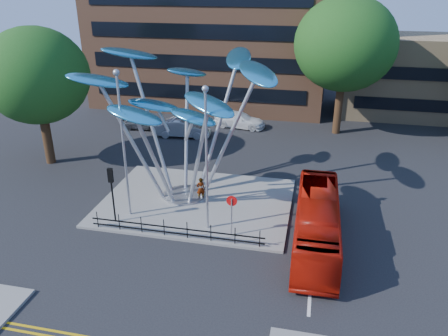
% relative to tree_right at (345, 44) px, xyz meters
% --- Properties ---
extents(ground, '(120.00, 120.00, 0.00)m').
position_rel_tree_right_xyz_m(ground, '(-8.00, -22.00, -8.04)').
color(ground, black).
rests_on(ground, ground).
extents(traffic_island, '(12.00, 9.00, 0.15)m').
position_rel_tree_right_xyz_m(traffic_island, '(-9.00, -16.00, -7.96)').
color(traffic_island, slate).
rests_on(traffic_island, ground).
extents(low_building_near, '(15.00, 8.00, 8.00)m').
position_rel_tree_right_xyz_m(low_building_near, '(8.00, 8.00, -4.04)').
color(low_building_near, tan).
rests_on(low_building_near, ground).
extents(tree_right, '(8.80, 8.80, 12.11)m').
position_rel_tree_right_xyz_m(tree_right, '(0.00, 0.00, 0.00)').
color(tree_right, black).
rests_on(tree_right, ground).
extents(tree_left, '(7.60, 7.60, 10.32)m').
position_rel_tree_right_xyz_m(tree_left, '(-22.00, -12.00, -1.24)').
color(tree_left, black).
rests_on(tree_left, ground).
extents(leaf_sculpture, '(12.72, 9.54, 9.51)m').
position_rel_tree_right_xyz_m(leaf_sculpture, '(-10.07, -15.32, -1.16)').
color(leaf_sculpture, '#9EA0A5').
rests_on(leaf_sculpture, traffic_island).
extents(street_lamp_left, '(0.36, 0.36, 8.80)m').
position_rel_tree_right_xyz_m(street_lamp_left, '(-12.50, -18.50, -2.68)').
color(street_lamp_left, '#9EA0A5').
rests_on(street_lamp_left, traffic_island).
extents(street_lamp_right, '(0.36, 0.36, 8.30)m').
position_rel_tree_right_xyz_m(street_lamp_right, '(-7.50, -19.00, -2.94)').
color(street_lamp_right, '#9EA0A5').
rests_on(street_lamp_right, traffic_island).
extents(traffic_light_island, '(0.28, 0.18, 3.42)m').
position_rel_tree_right_xyz_m(traffic_light_island, '(-13.00, -19.50, -5.42)').
color(traffic_light_island, black).
rests_on(traffic_light_island, traffic_island).
extents(no_entry_sign_island, '(0.60, 0.10, 2.45)m').
position_rel_tree_right_xyz_m(no_entry_sign_island, '(-6.00, -19.48, -6.22)').
color(no_entry_sign_island, '#9EA0A5').
rests_on(no_entry_sign_island, traffic_island).
extents(pedestrian_railing_front, '(10.00, 0.06, 1.00)m').
position_rel_tree_right_xyz_m(pedestrian_railing_front, '(-9.00, -20.30, -7.48)').
color(pedestrian_railing_front, black).
rests_on(pedestrian_railing_front, traffic_island).
extents(red_bus, '(2.31, 9.51, 2.64)m').
position_rel_tree_right_xyz_m(red_bus, '(-1.40, -19.11, -6.72)').
color(red_bus, '#AE1308').
rests_on(red_bus, ground).
extents(pedestrian, '(0.67, 0.60, 1.53)m').
position_rel_tree_right_xyz_m(pedestrian, '(-8.79, -15.73, -7.12)').
color(pedestrian, gray).
rests_on(pedestrian, traffic_island).
extents(parked_car_left, '(4.08, 1.78, 1.37)m').
position_rel_tree_right_xyz_m(parked_car_left, '(-18.10, -2.79, -7.35)').
color(parked_car_left, '#414449').
rests_on(parked_car_left, ground).
extents(parked_car_mid, '(5.08, 2.15, 1.63)m').
position_rel_tree_right_xyz_m(parked_car_mid, '(-13.60, -4.00, -7.22)').
color(parked_car_mid, '#94979B').
rests_on(parked_car_mid, ground).
extents(parked_car_right, '(5.21, 2.69, 1.45)m').
position_rel_tree_right_xyz_m(parked_car_right, '(-9.10, -0.27, -7.31)').
color(parked_car_right, white).
rests_on(parked_car_right, ground).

